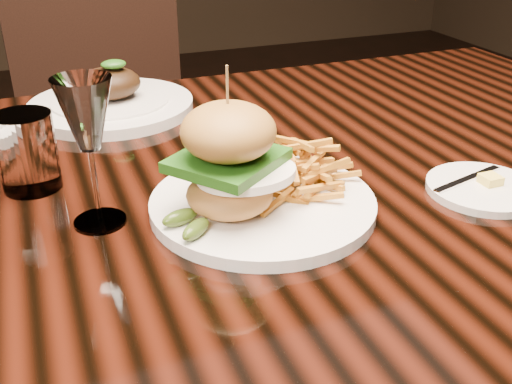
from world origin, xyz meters
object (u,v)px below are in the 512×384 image
object	(u,v)px
burger_plate	(259,175)
far_dish	(111,101)
wine_glass	(86,120)
dining_table	(208,230)
chair_far	(111,114)

from	to	relation	value
burger_plate	far_dish	distance (m)	0.43
wine_glass	far_dish	world-z (taller)	wine_glass
far_dish	dining_table	bearing A→B (deg)	-77.16
burger_plate	far_dish	size ratio (longest dim) A/B	0.97
chair_far	dining_table	bearing A→B (deg)	-92.33
dining_table	chair_far	world-z (taller)	chair_far
dining_table	far_dish	xyz separation A→B (m)	(-0.07, 0.31, 0.09)
far_dish	chair_far	world-z (taller)	chair_far
chair_far	far_dish	bearing A→B (deg)	-99.21
wine_glass	chair_far	xyz separation A→B (m)	(0.14, 0.95, -0.34)
dining_table	far_dish	bearing A→B (deg)	102.84
dining_table	far_dish	distance (m)	0.33
dining_table	burger_plate	xyz separation A→B (m)	(0.04, -0.10, 0.12)
dining_table	burger_plate	distance (m)	0.17
wine_glass	far_dish	xyz separation A→B (m)	(0.07, 0.37, -0.11)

